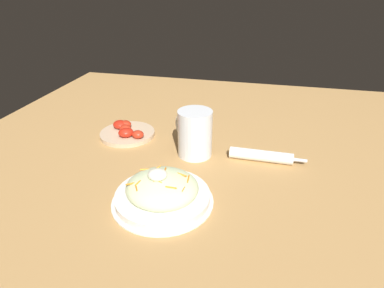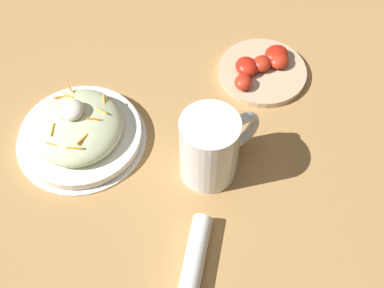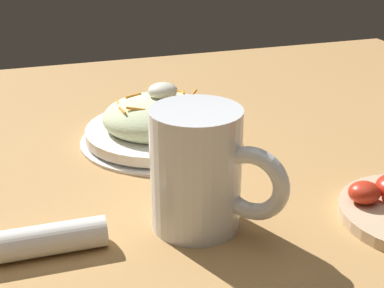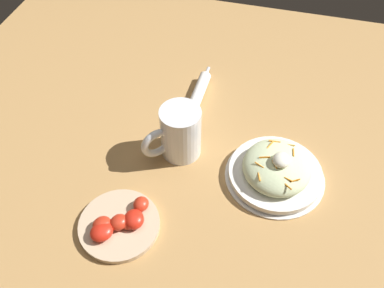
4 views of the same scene
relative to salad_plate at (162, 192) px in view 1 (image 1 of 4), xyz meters
The scene contains 5 objects.
ground_plane 0.25m from the salad_plate, 91.60° to the right, with size 1.43×1.43×0.00m, color #B2844C.
salad_plate is the anchor object (origin of this frame).
beer_mug 0.24m from the salad_plate, 94.85° to the right, with size 0.13×0.13×0.13m.
napkin_roll 0.32m from the salad_plate, 131.32° to the right, with size 0.21×0.03×0.03m.
tomato_plate 0.37m from the salad_plate, 54.39° to the right, with size 0.17×0.17×0.04m.
Camera 1 is at (-0.20, 0.82, 0.46)m, focal length 30.86 mm.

